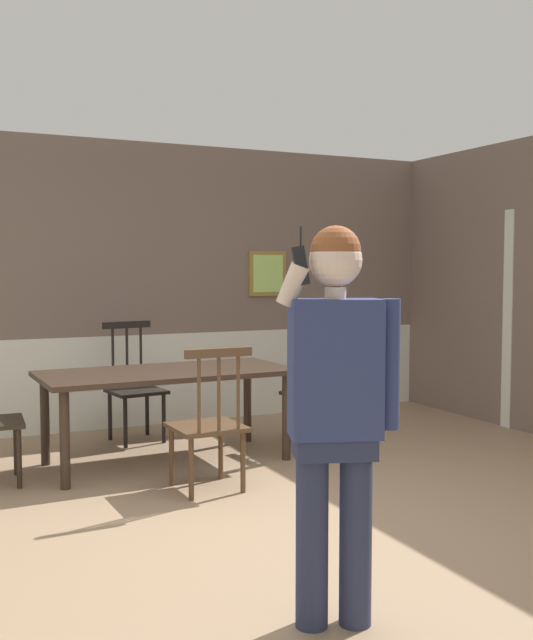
% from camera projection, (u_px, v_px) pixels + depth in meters
% --- Properties ---
extents(ground_plane, '(7.31, 7.31, 0.00)m').
position_uv_depth(ground_plane, '(278.00, 529.00, 4.39)').
color(ground_plane, '#9E7F60').
extents(room_back_partition, '(6.64, 0.17, 2.75)m').
position_uv_depth(room_back_partition, '(131.00, 290.00, 7.23)').
color(room_back_partition, '#756056').
rests_on(room_back_partition, ground_plane).
extents(dining_table, '(1.98, 0.98, 0.74)m').
position_uv_depth(dining_table, '(167.00, 380.00, 5.88)').
color(dining_table, '#38281E').
rests_on(dining_table, ground_plane).
extents(chair_near_window, '(0.46, 0.46, 0.99)m').
position_uv_depth(chair_near_window, '(315.00, 390.00, 6.51)').
color(chair_near_window, '#2D2319').
rests_on(chair_near_window, ground_plane).
extents(chair_at_table_head, '(0.51, 0.51, 1.06)m').
position_uv_depth(chair_at_table_head, '(134.00, 386.00, 6.64)').
color(chair_at_table_head, black).
rests_on(chair_at_table_head, ground_plane).
extents(chair_opposite_corner, '(0.49, 0.49, 1.01)m').
position_uv_depth(chair_opposite_corner, '(209.00, 423.00, 5.13)').
color(chair_opposite_corner, '#513823').
rests_on(chair_opposite_corner, ground_plane).
extents(person_figure, '(0.52, 0.32, 1.72)m').
position_uv_depth(person_figure, '(336.00, 399.00, 3.15)').
color(person_figure, '#282E49').
rests_on(person_figure, ground_plane).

